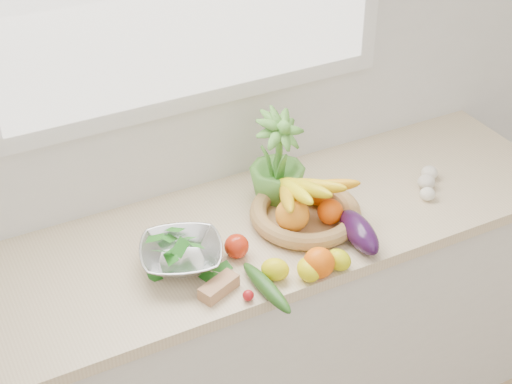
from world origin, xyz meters
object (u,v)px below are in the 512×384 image
eggplant (359,232)px  potted_herb (278,160)px  fruit_basket (305,208)px  cucumber (266,287)px  colander_with_spinach (181,251)px  apple (237,246)px

eggplant → potted_herb: 0.35m
fruit_basket → eggplant: bearing=-62.9°
cucumber → colander_with_spinach: bearing=128.0°
eggplant → fruit_basket: size_ratio=0.50×
apple → cucumber: size_ratio=0.30×
cucumber → potted_herb: size_ratio=0.75×
eggplant → colander_with_spinach: colander_with_spinach is taller
apple → fruit_basket: fruit_basket is taller
apple → cucumber: 0.19m
apple → fruit_basket: bearing=12.0°
potted_herb → fruit_basket: (0.02, -0.15, -0.10)m
eggplant → fruit_basket: (-0.09, 0.17, 0.01)m
cucumber → potted_herb: potted_herb is taller
potted_herb → fruit_basket: bearing=-84.2°
eggplant → colander_with_spinach: size_ratio=0.69×
cucumber → potted_herb: 0.48m
fruit_basket → colander_with_spinach: size_ratio=1.39×
cucumber → colander_with_spinach: size_ratio=0.79×
eggplant → cucumber: 0.36m
potted_herb → apple: bearing=-140.2°
eggplant → colander_with_spinach: 0.53m
apple → eggplant: (0.35, -0.11, 0.01)m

